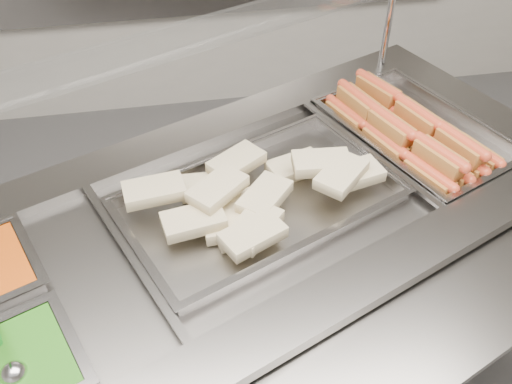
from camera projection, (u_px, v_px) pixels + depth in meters
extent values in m
cube|color=slate|center=(242.00, 315.00, 1.84)|extent=(2.04, 1.46, 0.91)
cube|color=slate|center=(325.00, 302.00, 1.30)|extent=(1.86, 0.90, 0.03)
cube|color=slate|center=(177.00, 141.00, 1.75)|extent=(1.86, 0.90, 0.03)
cube|color=slate|center=(472.00, 106.00, 1.90)|extent=(0.36, 0.60, 0.03)
cube|color=black|center=(241.00, 240.00, 1.60)|extent=(1.79, 1.22, 0.02)
cube|color=slate|center=(367.00, 150.00, 1.70)|extent=(0.25, 0.56, 0.01)
cube|color=slate|center=(131.00, 255.00, 1.39)|extent=(0.25, 0.56, 0.01)
cube|color=slate|center=(374.00, 367.00, 1.21)|extent=(1.83, 0.98, 0.02)
cylinder|color=silver|center=(391.00, 5.00, 1.90)|extent=(0.03, 0.03, 0.46)
cube|color=silver|center=(190.00, 35.00, 1.38)|extent=(1.70, 0.96, 0.09)
cube|color=#A35422|center=(429.00, 179.00, 1.63)|extent=(0.11, 0.17, 0.05)
cylinder|color=#C64423|center=(430.00, 172.00, 1.61)|extent=(0.10, 0.17, 0.03)
cube|color=#A35422|center=(385.00, 146.00, 1.74)|extent=(0.11, 0.17, 0.05)
cylinder|color=#C64423|center=(386.00, 140.00, 1.73)|extent=(0.09, 0.17, 0.03)
cube|color=#A35422|center=(346.00, 117.00, 1.85)|extent=(0.11, 0.17, 0.05)
cylinder|color=#C64423|center=(347.00, 112.00, 1.84)|extent=(0.09, 0.17, 0.03)
cube|color=#A35422|center=(444.00, 171.00, 1.65)|extent=(0.12, 0.16, 0.05)
cylinder|color=#C64423|center=(446.00, 164.00, 1.64)|extent=(0.10, 0.17, 0.03)
cube|color=#A35422|center=(400.00, 139.00, 1.77)|extent=(0.11, 0.17, 0.05)
cylinder|color=#C64423|center=(401.00, 133.00, 1.75)|extent=(0.09, 0.17, 0.03)
cube|color=#A35422|center=(361.00, 111.00, 1.88)|extent=(0.11, 0.17, 0.05)
cylinder|color=#C64423|center=(362.00, 105.00, 1.87)|extent=(0.10, 0.17, 0.03)
cube|color=#A35422|center=(460.00, 163.00, 1.68)|extent=(0.11, 0.17, 0.05)
cylinder|color=#C64423|center=(462.00, 157.00, 1.66)|extent=(0.10, 0.17, 0.03)
cube|color=#A35422|center=(415.00, 132.00, 1.79)|extent=(0.11, 0.17, 0.05)
cylinder|color=#C64423|center=(417.00, 126.00, 1.78)|extent=(0.09, 0.17, 0.03)
cube|color=#A35422|center=(376.00, 105.00, 1.91)|extent=(0.11, 0.17, 0.05)
cylinder|color=#C64423|center=(377.00, 99.00, 1.89)|extent=(0.10, 0.17, 0.03)
cube|color=#A35422|center=(475.00, 155.00, 1.71)|extent=(0.11, 0.17, 0.05)
cylinder|color=#C64423|center=(477.00, 149.00, 1.69)|extent=(0.10, 0.17, 0.03)
cube|color=#A35422|center=(430.00, 126.00, 1.82)|extent=(0.11, 0.17, 0.05)
cylinder|color=#C64423|center=(432.00, 120.00, 1.81)|extent=(0.10, 0.17, 0.03)
cube|color=#A35422|center=(391.00, 99.00, 1.93)|extent=(0.11, 0.17, 0.05)
cylinder|color=#C64423|center=(392.00, 94.00, 1.92)|extent=(0.10, 0.17, 0.03)
cube|color=#A35422|center=(439.00, 158.00, 1.61)|extent=(0.11, 0.17, 0.05)
cylinder|color=#C64423|center=(441.00, 152.00, 1.59)|extent=(0.10, 0.17, 0.03)
cube|color=#A35422|center=(391.00, 127.00, 1.72)|extent=(0.11, 0.17, 0.05)
cylinder|color=#C64423|center=(392.00, 121.00, 1.71)|extent=(0.09, 0.17, 0.03)
cube|color=#A35422|center=(358.00, 102.00, 1.82)|extent=(0.10, 0.17, 0.05)
cylinder|color=#C64423|center=(359.00, 96.00, 1.81)|extent=(0.09, 0.17, 0.03)
cube|color=#A35422|center=(460.00, 147.00, 1.65)|extent=(0.11, 0.17, 0.05)
cylinder|color=#C64423|center=(462.00, 140.00, 1.63)|extent=(0.09, 0.17, 0.03)
cube|color=#A35422|center=(418.00, 118.00, 1.76)|extent=(0.11, 0.17, 0.05)
cylinder|color=#C64423|center=(419.00, 112.00, 1.74)|extent=(0.09, 0.17, 0.03)
cube|color=#A35422|center=(378.00, 91.00, 1.87)|extent=(0.12, 0.16, 0.05)
cylinder|color=#C64423|center=(379.00, 85.00, 1.86)|extent=(0.10, 0.17, 0.03)
cube|color=tan|center=(218.00, 203.00, 1.54)|extent=(0.16, 0.09, 0.03)
cube|color=tan|center=(234.00, 225.00, 1.47)|extent=(0.16, 0.10, 0.03)
cube|color=tan|center=(245.00, 229.00, 1.47)|extent=(0.18, 0.16, 0.03)
cube|color=tan|center=(295.00, 167.00, 1.66)|extent=(0.18, 0.13, 0.03)
cube|color=tan|center=(210.00, 187.00, 1.59)|extent=(0.16, 0.10, 0.03)
cube|color=tan|center=(242.00, 204.00, 1.54)|extent=(0.16, 0.10, 0.03)
cube|color=tan|center=(245.00, 230.00, 1.46)|extent=(0.17, 0.12, 0.03)
cube|color=tan|center=(242.00, 218.00, 1.50)|extent=(0.16, 0.10, 0.03)
cube|color=tan|center=(194.00, 221.00, 1.44)|extent=(0.17, 0.11, 0.03)
cube|color=tan|center=(265.00, 197.00, 1.51)|extent=(0.17, 0.18, 0.03)
cube|color=tan|center=(254.00, 227.00, 1.43)|extent=(0.17, 0.18, 0.03)
cube|color=tan|center=(236.00, 162.00, 1.61)|extent=(0.18, 0.16, 0.03)
cube|color=tan|center=(253.00, 235.00, 1.40)|extent=(0.18, 0.15, 0.03)
cube|color=tan|center=(354.00, 174.00, 1.57)|extent=(0.17, 0.12, 0.03)
cube|color=tan|center=(321.00, 163.00, 1.56)|extent=(0.16, 0.10, 0.03)
cube|color=tan|center=(341.00, 174.00, 1.52)|extent=(0.17, 0.17, 0.03)
cube|color=tan|center=(154.00, 191.00, 1.48)|extent=(0.17, 0.11, 0.03)
cube|color=tan|center=(218.00, 189.00, 1.48)|extent=(0.18, 0.17, 0.03)
sphere|color=#B0B0B5|center=(15.00, 375.00, 1.15)|extent=(0.06, 0.06, 0.06)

